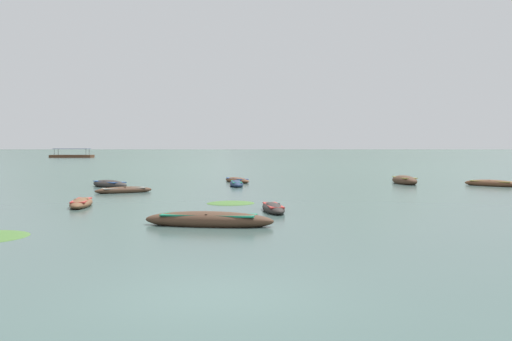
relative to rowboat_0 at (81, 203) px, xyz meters
name	(u,v)px	position (x,y,z in m)	size (l,w,h in m)	color
ground_plane	(305,149)	(8.21, 1485.40, -0.14)	(6000.00, 6000.00, 0.00)	#425B56
mountain_1	(120,98)	(-691.70, 2105.67, 191.10)	(1263.92, 1263.92, 382.47)	slate
mountain_2	(363,101)	(228.50, 2204.15, 180.84)	(1442.96, 1442.96, 361.96)	slate
rowboat_0	(81,203)	(0.00, 0.00, 0.00)	(1.62, 3.46, 0.43)	brown
rowboat_1	(209,220)	(6.61, -5.75, 0.05)	(4.38, 1.41, 0.59)	#4C3323
rowboat_2	(124,190)	(-0.53, 7.53, 0.00)	(3.22, 2.61, 0.44)	#4C3323
rowboat_3	(273,208)	(8.48, -1.38, 0.00)	(1.41, 3.18, 0.43)	#2D2826
rowboat_4	(404,181)	(16.76, 17.18, 0.09)	(1.90, 3.90, 0.74)	#4C3323
rowboat_5	(236,184)	(5.17, 13.79, 0.01)	(1.48, 3.68, 0.47)	navy
rowboat_6	(110,184)	(-2.96, 12.15, 0.04)	(3.69, 3.56, 0.57)	#2D2826
rowboat_7	(237,180)	(4.71, 17.88, 0.01)	(2.70, 3.71, 0.45)	brown
rowboat_8	(491,184)	(22.14, 15.24, 0.03)	(3.46, 3.19, 0.53)	brown
ferry_0	(72,156)	(-50.89, 120.75, 0.31)	(11.02, 5.03, 2.54)	brown
weed_patch_2	(231,203)	(6.34, 1.85, -0.14)	(2.15, 2.27, 0.14)	#477033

